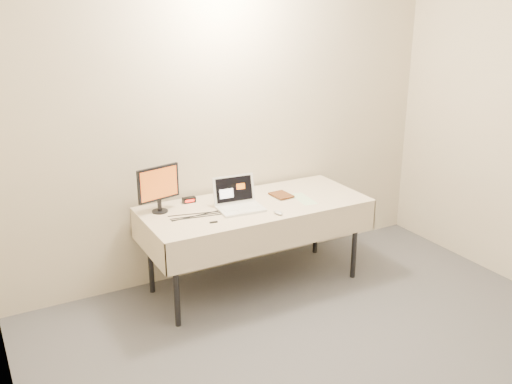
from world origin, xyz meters
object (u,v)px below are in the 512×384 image
laptop (238,201)px  book (274,187)px  monitor (158,186)px  table (255,211)px

laptop → book: bearing=14.3°
monitor → book: size_ratio=1.90×
table → monitor: monitor is taller
table → monitor: size_ratio=4.98×
monitor → book: monitor is taller
table → laptop: laptop is taller
table → book: (0.21, 0.05, 0.16)m
laptop → book: size_ratio=1.90×
table → monitor: 0.82m
monitor → table: bearing=-27.9°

